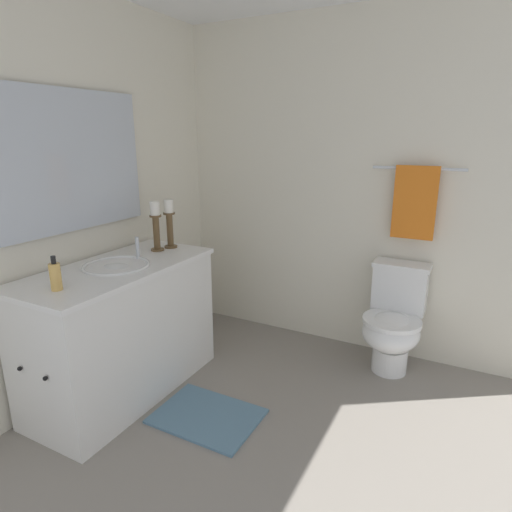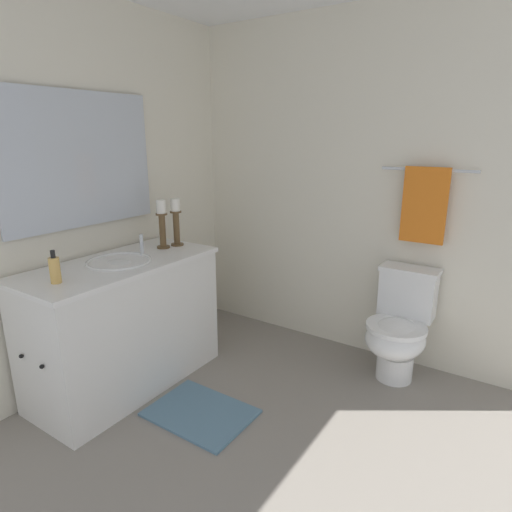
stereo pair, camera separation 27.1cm
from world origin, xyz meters
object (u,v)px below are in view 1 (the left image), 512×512
at_px(sink_basin, 117,272).
at_px(candle_holder_short, 156,225).
at_px(soap_bottle, 55,276).
at_px(bath_mat, 207,416).
at_px(mirror, 72,161).
at_px(candle_holder_tall, 169,222).
at_px(towel_near_vanity, 415,203).
at_px(toilet, 393,322).
at_px(towel_bar, 418,168).
at_px(vanity_cabinet, 122,330).

bearing_deg(sink_basin, candle_holder_short, 93.09).
bearing_deg(soap_bottle, bath_mat, 37.09).
distance_m(mirror, candle_holder_tall, 0.73).
bearing_deg(sink_basin, bath_mat, -0.09).
height_order(sink_basin, bath_mat, sink_basin).
height_order(mirror, towel_near_vanity, mirror).
distance_m(candle_holder_tall, bath_mat, 1.29).
bearing_deg(bath_mat, sink_basin, 179.91).
height_order(mirror, candle_holder_tall, mirror).
distance_m(sink_basin, mirror, 0.71).
bearing_deg(toilet, towel_bar, 81.24).
distance_m(sink_basin, bath_mat, 1.02).
bearing_deg(candle_holder_short, sink_basin, -86.91).
xyz_separation_m(towel_bar, towel_near_vanity, (0.00, -0.02, -0.23)).
height_order(mirror, bath_mat, mirror).
height_order(vanity_cabinet, bath_mat, vanity_cabinet).
relative_size(sink_basin, towel_near_vanity, 0.81).
xyz_separation_m(sink_basin, candle_holder_tall, (0.01, 0.51, 0.22)).
relative_size(candle_holder_short, bath_mat, 0.56).
xyz_separation_m(soap_bottle, bath_mat, (0.59, 0.44, -0.91)).
height_order(mirror, candle_holder_short, mirror).
xyz_separation_m(candle_holder_tall, towel_bar, (1.49, 0.77, 0.37)).
bearing_deg(soap_bottle, towel_near_vanity, 49.32).
bearing_deg(vanity_cabinet, sink_basin, 90.00).
xyz_separation_m(vanity_cabinet, mirror, (-0.28, 0.00, 1.03)).
xyz_separation_m(vanity_cabinet, towel_near_vanity, (1.50, 1.26, 0.74)).
bearing_deg(bath_mat, toilet, 51.38).
distance_m(vanity_cabinet, candle_holder_short, 0.72).
bearing_deg(vanity_cabinet, soap_bottle, -85.16).
bearing_deg(candle_holder_tall, bath_mat, -39.52).
distance_m(soap_bottle, bath_mat, 1.17).
distance_m(vanity_cabinet, sink_basin, 0.38).
distance_m(mirror, towel_near_vanity, 2.20).
xyz_separation_m(soap_bottle, toilet, (1.43, 1.50, -0.56)).
relative_size(soap_bottle, bath_mat, 0.30).
bearing_deg(vanity_cabinet, candle_holder_short, 93.09).
height_order(candle_holder_short, towel_near_vanity, towel_near_vanity).
bearing_deg(candle_holder_tall, toilet, 20.56).
height_order(candle_holder_tall, candle_holder_short, candle_holder_short).
distance_m(mirror, candle_holder_short, 0.64).
height_order(candle_holder_tall, soap_bottle, candle_holder_tall).
bearing_deg(candle_holder_short, toilet, 23.70).
bearing_deg(towel_bar, mirror, -144.36).
relative_size(sink_basin, candle_holder_short, 1.19).
relative_size(towel_near_vanity, bath_mat, 0.82).
relative_size(vanity_cabinet, bath_mat, 2.09).
xyz_separation_m(mirror, toilet, (1.75, 1.06, -1.09)).
relative_size(mirror, candle_holder_tall, 3.18).
bearing_deg(towel_near_vanity, candle_holder_short, -150.62).
relative_size(towel_bar, towel_near_vanity, 1.21).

